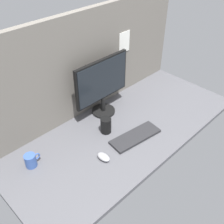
% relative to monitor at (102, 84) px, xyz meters
% --- Properties ---
extents(ground_plane, '(1.80, 0.80, 0.03)m').
position_rel_monitor_xyz_m(ground_plane, '(-0.03, -0.25, -0.27)').
color(ground_plane, '#515156').
extents(cubicle_wall_back, '(1.80, 0.06, 0.77)m').
position_rel_monitor_xyz_m(cubicle_wall_back, '(-0.03, 0.12, 0.13)').
color(cubicle_wall_back, slate).
rests_on(cubicle_wall_back, ground_plane).
extents(monitor, '(0.48, 0.18, 0.45)m').
position_rel_monitor_xyz_m(monitor, '(0.00, 0.00, 0.00)').
color(monitor, black).
rests_on(monitor, ground_plane).
extents(keyboard, '(0.38, 0.18, 0.02)m').
position_rel_monitor_xyz_m(keyboard, '(-0.05, -0.38, -0.24)').
color(keyboard, '#262628').
rests_on(keyboard, ground_plane).
extents(mouse, '(0.06, 0.10, 0.03)m').
position_rel_monitor_xyz_m(mouse, '(-0.34, -0.37, -0.23)').
color(mouse, '#99999E').
rests_on(mouse, ground_plane).
extents(mug_ceramic_blue, '(0.10, 0.07, 0.09)m').
position_rel_monitor_xyz_m(mug_ceramic_blue, '(-0.69, -0.09, -0.21)').
color(mug_ceramic_blue, '#38569E').
rests_on(mug_ceramic_blue, ground_plane).
extents(mug_black_travel, '(0.08, 0.08, 0.12)m').
position_rel_monitor_xyz_m(mug_black_travel, '(-0.15, -0.19, -0.19)').
color(mug_black_travel, black).
rests_on(mug_black_travel, ground_plane).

